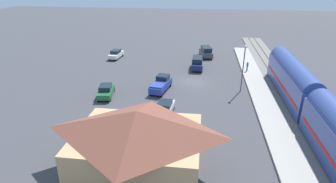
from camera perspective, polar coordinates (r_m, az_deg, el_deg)
The scene contains 13 objects.
ground_plane at distance 45.25m, azimuth 5.31°, elevation 1.90°, with size 200.00×200.00×0.00m, color #424247.
railway_track at distance 46.94m, azimuth 22.64°, elevation 1.05°, with size 4.80×70.00×0.30m.
platform at distance 46.00m, azimuth 17.86°, elevation 1.40°, with size 3.20×46.00×0.30m.
passenger_train at distance 34.79m, azimuth 28.15°, elevation -2.61°, with size 2.93×36.05×4.98m.
station_building at distance 24.81m, azimuth -6.25°, elevation -9.70°, with size 11.69×9.16×5.75m.
pedestrian_on_platform at distance 51.20m, azimuth 16.09°, elevation 5.16°, with size 0.36×0.36×1.71m.
suv_charcoal at distance 59.39m, azimuth 7.86°, elevation 8.17°, with size 3.02×5.22×2.22m.
suv_navy at distance 51.49m, azimuth 6.07°, elevation 5.90°, with size 2.06×4.94×2.22m.
sedan_silver at distance 34.52m, azimuth -0.69°, elevation -3.49°, with size 2.20×4.63×1.74m.
sedan_green at distance 40.59m, azimuth -12.73°, elevation 0.16°, with size 2.52×4.73×1.74m.
sedan_white at distance 59.01m, azimuth -10.71°, elevation 7.61°, with size 2.19×4.63×1.74m.
pickup_blue at distance 41.60m, azimuth -1.45°, elevation 1.55°, with size 2.90×5.66×2.14m.
light_pole_near_platform at distance 41.60m, azimuth 15.37°, elevation 5.78°, with size 0.44×0.44×7.05m.
Camera 1 is at (-1.35, 42.14, 16.44)m, focal length 29.49 mm.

